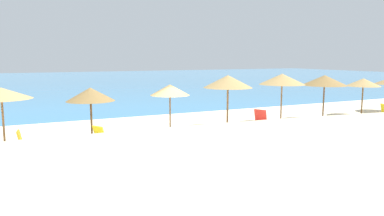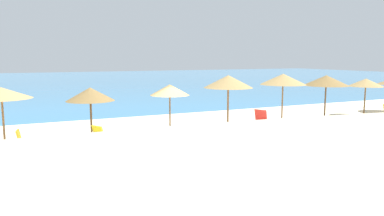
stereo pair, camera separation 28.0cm
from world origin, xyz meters
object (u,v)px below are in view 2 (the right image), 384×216
object	(u,v)px
cooler_box	(300,135)
beach_umbrella_6	(228,82)
beach_umbrella_7	(283,79)
lounge_chair_1	(256,124)
beach_umbrella_3	(1,93)
lounge_chair_0	(9,147)
beach_ball	(375,121)
beach_umbrella_4	(90,94)
beach_umbrella_5	(170,90)
lounge_chair_3	(378,114)
beach_umbrella_8	(326,80)
beach_umbrella_9	(366,83)
lounge_chair_4	(89,141)

from	to	relation	value
cooler_box	beach_umbrella_6	bearing A→B (deg)	118.48
beach_umbrella_7	lounge_chair_1	world-z (taller)	beach_umbrella_7
beach_umbrella_3	lounge_chair_1	size ratio (longest dim) A/B	1.57
lounge_chair_0	beach_ball	world-z (taller)	lounge_chair_0
beach_umbrella_4	beach_umbrella_6	size ratio (longest dim) A/B	0.86
beach_umbrella_3	beach_umbrella_7	xyz separation A→B (m)	(14.09, 0.07, 0.20)
beach_umbrella_6	lounge_chair_1	bearing A→B (deg)	-55.99
beach_umbrella_5	beach_umbrella_7	bearing A→B (deg)	0.47
beach_umbrella_6	lounge_chair_0	size ratio (longest dim) A/B	2.06
beach_umbrella_5	lounge_chair_3	distance (m)	13.68
beach_umbrella_8	beach_umbrella_9	distance (m)	3.73
beach_umbrella_4	beach_umbrella_8	distance (m)	13.61
beach_umbrella_6	lounge_chair_1	xyz separation A→B (m)	(0.91, -1.35, -2.12)
beach_umbrella_5	lounge_chair_1	bearing A→B (deg)	-14.45
beach_umbrella_5	lounge_chair_4	world-z (taller)	beach_umbrella_5
beach_umbrella_3	beach_umbrella_9	xyz separation A→B (m)	(20.83, 0.18, -0.20)
beach_umbrella_6	beach_ball	xyz separation A→B (m)	(8.55, -2.21, -2.42)
beach_umbrella_6	beach_umbrella_7	size ratio (longest dim) A/B	1.00
beach_umbrella_5	lounge_chair_1	distance (m)	4.81
lounge_chair_0	lounge_chair_3	distance (m)	20.57
beach_umbrella_9	cooler_box	world-z (taller)	beach_umbrella_9
beach_umbrella_3	lounge_chair_4	xyz separation A→B (m)	(3.16, -1.10, -2.02)
beach_umbrella_6	beach_umbrella_3	bearing A→B (deg)	-178.67
beach_umbrella_7	lounge_chair_0	world-z (taller)	beach_umbrella_7
beach_umbrella_4	lounge_chair_0	size ratio (longest dim) A/B	1.78
beach_umbrella_3	beach_umbrella_6	xyz separation A→B (m)	(10.64, 0.25, 0.15)
beach_ball	cooler_box	xyz separation A→B (m)	(-6.65, -1.30, 0.04)
beach_umbrella_6	beach_ball	world-z (taller)	beach_umbrella_6
beach_umbrella_5	lounge_chair_4	size ratio (longest dim) A/B	1.49
beach_umbrella_7	lounge_chair_1	bearing A→B (deg)	-155.32
lounge_chair_1	lounge_chair_4	bearing A→B (deg)	64.04
lounge_chair_3	cooler_box	size ratio (longest dim) A/B	4.16
beach_umbrella_7	beach_ball	xyz separation A→B (m)	(5.10, -2.02, -2.46)
lounge_chair_3	beach_ball	world-z (taller)	lounge_chair_3
beach_umbrella_9	cooler_box	size ratio (longest dim) A/B	5.85
beach_umbrella_7	beach_umbrella_4	bearing A→B (deg)	178.46
beach_umbrella_6	beach_umbrella_7	bearing A→B (deg)	-3.01
lounge_chair_0	beach_umbrella_8	bearing A→B (deg)	-80.65
beach_umbrella_9	cooler_box	distance (m)	9.20
beach_ball	beach_umbrella_4	bearing A→B (deg)	171.62
beach_umbrella_7	lounge_chair_1	distance (m)	3.53
beach_umbrella_9	lounge_chair_0	bearing A→B (deg)	-176.34
beach_umbrella_3	beach_umbrella_4	bearing A→B (deg)	5.65
beach_umbrella_5	beach_umbrella_7	world-z (taller)	beach_umbrella_7
beach_umbrella_3	beach_umbrella_8	xyz separation A→B (m)	(17.12, -0.13, 0.06)
beach_umbrella_3	beach_umbrella_4	distance (m)	3.55
lounge_chair_4	lounge_chair_0	bearing A→B (deg)	59.49
beach_umbrella_6	beach_umbrella_8	xyz separation A→B (m)	(6.48, -0.38, -0.09)
beach_umbrella_3	beach_umbrella_4	xyz separation A→B (m)	(3.53, 0.35, -0.23)
beach_umbrella_4	lounge_chair_0	xyz separation A→B (m)	(-3.35, -1.49, -1.76)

